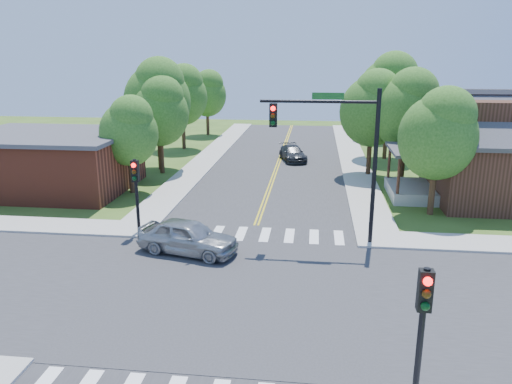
# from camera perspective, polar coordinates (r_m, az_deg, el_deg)

# --- Properties ---
(ground) EXTENTS (100.00, 100.00, 0.00)m
(ground) POSITION_cam_1_polar(r_m,az_deg,el_deg) (19.08, -2.70, -11.41)
(ground) COLOR #335019
(ground) RESTS_ON ground
(road_ns) EXTENTS (10.00, 90.00, 0.04)m
(road_ns) POSITION_cam_1_polar(r_m,az_deg,el_deg) (19.07, -2.70, -11.35)
(road_ns) COLOR #2D2D30
(road_ns) RESTS_ON ground
(road_ew) EXTENTS (90.00, 10.00, 0.04)m
(road_ew) POSITION_cam_1_polar(r_m,az_deg,el_deg) (19.07, -2.70, -11.34)
(road_ew) COLOR #2D2D30
(road_ew) RESTS_ON ground
(intersection_patch) EXTENTS (10.20, 10.20, 0.06)m
(intersection_patch) POSITION_cam_1_polar(r_m,az_deg,el_deg) (19.08, -2.70, -11.41)
(intersection_patch) COLOR #2D2D30
(intersection_patch) RESTS_ON ground
(sidewalk_nw) EXTENTS (40.00, 40.00, 0.14)m
(sidewalk_nw) POSITION_cam_1_polar(r_m,az_deg,el_deg) (38.53, -22.46, 1.51)
(sidewalk_nw) COLOR #9E9B93
(sidewalk_nw) RESTS_ON ground
(crosswalk_north) EXTENTS (8.85, 2.00, 0.01)m
(crosswalk_north) POSITION_cam_1_polar(r_m,az_deg,el_deg) (24.69, -0.34, -4.82)
(crosswalk_north) COLOR white
(crosswalk_north) RESTS_ON ground
(centerline) EXTENTS (0.30, 90.00, 0.01)m
(centerline) POSITION_cam_1_polar(r_m,az_deg,el_deg) (19.06, -2.70, -11.28)
(centerline) COLOR gold
(centerline) RESTS_ON ground
(signal_mast_ne) EXTENTS (5.30, 0.42, 7.20)m
(signal_mast_ne) POSITION_cam_1_polar(r_m,az_deg,el_deg) (22.69, 9.34, 5.72)
(signal_mast_ne) COLOR black
(signal_mast_ne) RESTS_ON ground
(signal_pole_se) EXTENTS (0.34, 0.42, 3.80)m
(signal_pole_se) POSITION_cam_1_polar(r_m,az_deg,el_deg) (12.93, 18.56, -12.90)
(signal_pole_se) COLOR black
(signal_pole_se) RESTS_ON ground
(signal_pole_nw) EXTENTS (0.34, 0.42, 3.80)m
(signal_pole_nw) POSITION_cam_1_polar(r_m,az_deg,el_deg) (24.63, -13.58, 1.06)
(signal_pole_nw) COLOR black
(signal_pole_nw) RESTS_ON ground
(building_nw) EXTENTS (10.40, 8.40, 3.73)m
(building_nw) POSITION_cam_1_polar(r_m,az_deg,el_deg) (35.15, -22.48, 3.28)
(building_nw) COLOR maroon
(building_nw) RESTS_ON ground
(tree_e_a) EXTENTS (4.16, 3.95, 7.07)m
(tree_e_a) POSITION_cam_1_polar(r_m,az_deg,el_deg) (28.41, 20.26, 6.48)
(tree_e_a) COLOR #382314
(tree_e_a) RESTS_ON ground
(tree_e_b) EXTENTS (4.60, 4.37, 7.82)m
(tree_e_b) POSITION_cam_1_polar(r_m,az_deg,el_deg) (35.74, 17.01, 9.24)
(tree_e_b) COLOR #382314
(tree_e_b) RESTS_ON ground
(tree_e_c) EXTENTS (5.22, 4.96, 8.88)m
(tree_e_c) POSITION_cam_1_polar(r_m,az_deg,el_deg) (43.11, 15.08, 11.29)
(tree_e_c) COLOR #382314
(tree_e_c) RESTS_ON ground
(tree_e_d) EXTENTS (4.44, 4.22, 7.55)m
(tree_e_d) POSITION_cam_1_polar(r_m,az_deg,el_deg) (52.68, 13.92, 11.10)
(tree_e_d) COLOR #382314
(tree_e_d) RESTS_ON ground
(tree_w_a) EXTENTS (3.67, 3.49, 6.24)m
(tree_w_a) POSITION_cam_1_polar(r_m,az_deg,el_deg) (32.22, -14.26, 6.95)
(tree_w_a) COLOR #382314
(tree_w_a) RESTS_ON ground
(tree_w_b) EXTENTS (4.99, 4.74, 8.48)m
(tree_w_b) POSITION_cam_1_polar(r_m,az_deg,el_deg) (38.45, -11.15, 10.67)
(tree_w_b) COLOR #382314
(tree_w_b) RESTS_ON ground
(tree_w_c) EXTENTS (4.59, 4.37, 7.81)m
(tree_w_c) POSITION_cam_1_polar(r_m,az_deg,el_deg) (46.81, -8.37, 11.08)
(tree_w_c) COLOR #382314
(tree_w_c) RESTS_ON ground
(tree_w_d) EXTENTS (4.15, 3.94, 7.05)m
(tree_w_d) POSITION_cam_1_polar(r_m,az_deg,el_deg) (54.79, -5.55, 11.28)
(tree_w_d) COLOR #382314
(tree_w_d) RESTS_ON ground
(tree_house) EXTENTS (4.52, 4.29, 7.69)m
(tree_house) POSITION_cam_1_polar(r_m,az_deg,el_deg) (36.57, 13.26, 9.49)
(tree_house) COLOR #382314
(tree_house) RESTS_ON ground
(tree_bldg) EXTENTS (4.25, 4.04, 7.23)m
(tree_bldg) POSITION_cam_1_polar(r_m,az_deg,el_deg) (37.23, -10.90, 9.26)
(tree_bldg) COLOR #382314
(tree_bldg) RESTS_ON ground
(car_silver) EXTENTS (4.03, 5.41, 1.54)m
(car_silver) POSITION_cam_1_polar(r_m,az_deg,el_deg) (22.42, -7.81, -5.16)
(car_silver) COLOR #9EA1A5
(car_silver) RESTS_ON ground
(car_dgrey) EXTENTS (3.90, 5.08, 1.22)m
(car_dgrey) POSITION_cam_1_polar(r_m,az_deg,el_deg) (41.58, 4.23, 4.38)
(car_dgrey) COLOR #27292C
(car_dgrey) RESTS_ON ground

